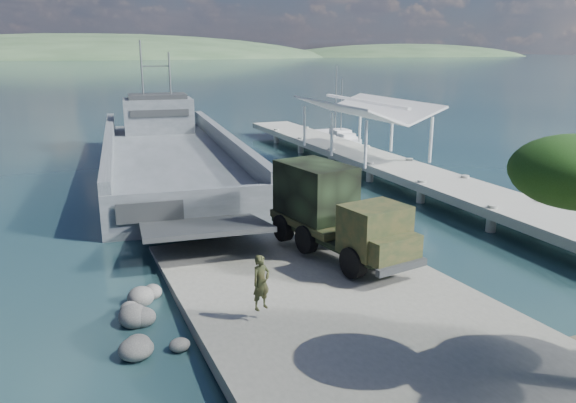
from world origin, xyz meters
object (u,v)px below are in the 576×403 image
object	(u,v)px
military_truck	(333,211)
sailboat_near	(341,140)
pier	(370,151)
sailboat_far	(336,137)
soldier	(261,294)
landing_craft	(170,162)

from	to	relation	value
military_truck	sailboat_near	size ratio (longest dim) A/B	1.26
pier	sailboat_near	size ratio (longest dim) A/B	6.87
pier	sailboat_far	xyz separation A→B (m)	(4.24, 13.86, -1.20)
sailboat_near	sailboat_far	bearing A→B (deg)	84.42
soldier	sailboat_far	bearing A→B (deg)	39.83
pier	sailboat_far	bearing A→B (deg)	73.00
pier	soldier	size ratio (longest dim) A/B	24.29
sailboat_near	pier	bearing A→B (deg)	-110.96
sailboat_far	pier	bearing A→B (deg)	-106.24
military_truck	sailboat_near	bearing A→B (deg)	51.96
pier	sailboat_near	distance (m)	13.26
landing_craft	soldier	bearing A→B (deg)	-88.42
soldier	sailboat_far	world-z (taller)	sailboat_far
military_truck	sailboat_near	distance (m)	31.84
landing_craft	sailboat_far	bearing A→B (deg)	31.55
pier	sailboat_near	world-z (taller)	sailboat_near
pier	sailboat_far	world-z (taller)	sailboat_far
pier	soldier	world-z (taller)	pier
landing_craft	sailboat_near	bearing A→B (deg)	28.12
soldier	sailboat_near	world-z (taller)	sailboat_near
landing_craft	sailboat_near	size ratio (longest dim) A/B	5.58
landing_craft	sailboat_far	xyz separation A→B (m)	(18.20, 8.75, -0.45)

